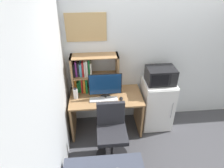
{
  "coord_description": "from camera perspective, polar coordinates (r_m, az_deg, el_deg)",
  "views": [
    {
      "loc": [
        -1.11,
        -3.08,
        2.63
      ],
      "look_at": [
        -0.84,
        -0.36,
        0.98
      ],
      "focal_mm": 31.71,
      "sensor_mm": 36.0,
      "label": 1
    }
  ],
  "objects": [
    {
      "name": "microwave",
      "position": [
        3.39,
        13.84,
        2.44
      ],
      "size": [
        0.47,
        0.36,
        0.27
      ],
      "color": "black",
      "rests_on": "mini_fridge"
    },
    {
      "name": "wall_corkboard",
      "position": [
        3.18,
        -7.5,
        15.87
      ],
      "size": [
        0.63,
        0.02,
        0.44
      ],
      "primitive_type": "cube",
      "color": "tan"
    },
    {
      "name": "keyboard",
      "position": [
        3.25,
        -2.41,
        -4.49
      ],
      "size": [
        0.46,
        0.13,
        0.02
      ],
      "primitive_type": "cube",
      "color": "silver",
      "rests_on": "desk"
    },
    {
      "name": "wall_back",
      "position": [
        3.69,
        19.16,
        8.29
      ],
      "size": [
        6.4,
        0.04,
        2.6
      ],
      "primitive_type": "cube",
      "color": "silver",
      "rests_on": "ground_plane"
    },
    {
      "name": "desk",
      "position": [
        3.48,
        -1.7,
        -6.48
      ],
      "size": [
        1.21,
        0.66,
        0.73
      ],
      "color": "#997047",
      "rests_on": "ground_plane"
    },
    {
      "name": "desk_chair",
      "position": [
        3.09,
        -0.11,
        -14.58
      ],
      "size": [
        0.51,
        0.51,
        0.92
      ],
      "color": "black",
      "rests_on": "ground_plane"
    },
    {
      "name": "monitor",
      "position": [
        3.17,
        -1.95,
        -0.42
      ],
      "size": [
        0.53,
        0.19,
        0.45
      ],
      "color": "black",
      "rests_on": "desk"
    },
    {
      "name": "wall_left",
      "position": [
        2.06,
        -18.94,
        -11.27
      ],
      "size": [
        0.04,
        4.4,
        2.6
      ],
      "primitive_type": "cube",
      "color": "silver",
      "rests_on": "ground_plane"
    },
    {
      "name": "hutch_bookshelf",
      "position": [
        3.35,
        -6.96,
        3.12
      ],
      "size": [
        0.78,
        0.27,
        0.66
      ],
      "color": "#997047",
      "rests_on": "desk"
    },
    {
      "name": "water_bottle",
      "position": [
        3.3,
        -10.44,
        -2.72
      ],
      "size": [
        0.08,
        0.08,
        0.19
      ],
      "color": "silver",
      "rests_on": "desk"
    },
    {
      "name": "computer_mouse",
      "position": [
        3.26,
        2.68,
        -4.2
      ],
      "size": [
        0.05,
        0.1,
        0.03
      ],
      "primitive_type": "ellipsoid",
      "color": "black",
      "rests_on": "desk"
    },
    {
      "name": "mini_fridge",
      "position": [
        3.7,
        12.72,
        -5.65
      ],
      "size": [
        0.53,
        0.53,
        0.92
      ],
      "color": "white",
      "rests_on": "ground_plane"
    }
  ]
}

